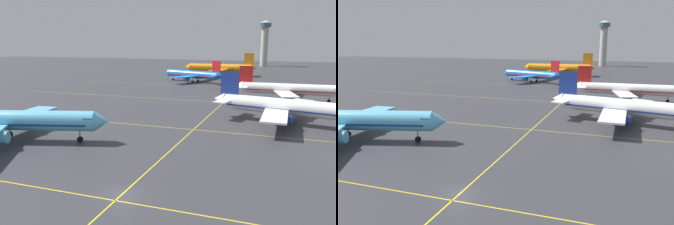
% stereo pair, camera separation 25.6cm
% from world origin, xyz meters
% --- Properties ---
extents(ground_plane, '(600.00, 600.00, 0.00)m').
position_xyz_m(ground_plane, '(0.00, 0.00, 0.00)').
color(ground_plane, '#333338').
extents(airliner_front_gate, '(37.49, 31.97, 11.85)m').
position_xyz_m(airliner_front_gate, '(-30.91, 13.69, 4.05)').
color(airliner_front_gate, '#5BB7E5').
rests_on(airliner_front_gate, ground).
extents(airliner_second_row, '(36.87, 31.32, 11.54)m').
position_xyz_m(airliner_second_row, '(18.83, 45.92, 3.94)').
color(airliner_second_row, white).
rests_on(airliner_second_row, ground).
extents(airliner_third_row, '(34.61, 29.95, 10.79)m').
position_xyz_m(airliner_third_row, '(18.61, 79.40, 3.68)').
color(airliner_third_row, white).
rests_on(airliner_third_row, ground).
extents(airliner_far_left_stand, '(31.79, 27.22, 10.18)m').
position_xyz_m(airliner_far_left_stand, '(-23.37, 118.01, 3.48)').
color(airliner_far_left_stand, blue).
rests_on(airliner_far_left_stand, ground).
extents(airliner_far_right_stand, '(39.66, 34.29, 12.36)m').
position_xyz_m(airliner_far_right_stand, '(-17.13, 152.38, 4.22)').
color(airliner_far_right_stand, orange).
rests_on(airliner_far_right_stand, ground).
extents(taxiway_markings, '(150.43, 156.69, 0.01)m').
position_xyz_m(taxiway_markings, '(0.00, 51.42, 0.00)').
color(taxiway_markings, yellow).
rests_on(taxiway_markings, ground).
extents(control_tower, '(8.82, 8.82, 33.52)m').
position_xyz_m(control_tower, '(-0.18, 233.79, 19.67)').
color(control_tower, '#ADA89E').
rests_on(control_tower, ground).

